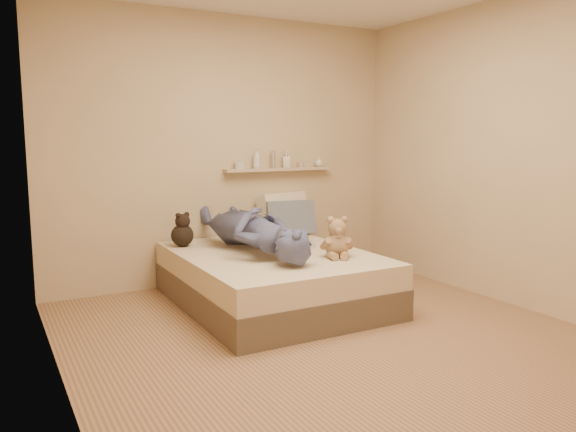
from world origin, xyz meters
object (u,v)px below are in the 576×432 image
bed (272,278)px  wall_shelf (279,169)px  teddy_bear (337,240)px  pillow_grey (290,218)px  game_console (305,245)px  dark_plush (182,232)px  pillow_cream (284,213)px  person (253,229)px

bed → wall_shelf: wall_shelf is taller
teddy_bear → pillow_grey: bearing=80.8°
game_console → wall_shelf: bearing=69.1°
bed → teddy_bear: size_ratio=5.52×
dark_plush → wall_shelf: size_ratio=0.26×
teddy_bear → dark_plush: 1.43m
pillow_cream → pillow_grey: size_ratio=1.10×
person → wall_shelf: wall_shelf is taller
person → pillow_grey: bearing=-140.3°
person → teddy_bear: bearing=131.1°
dark_plush → person: (0.47, -0.49, 0.06)m
dark_plush → person: size_ratio=0.19×
pillow_grey → wall_shelf: 0.53m
teddy_bear → person: 0.75m
bed → dark_plush: bearing=133.1°
person → dark_plush: bearing=-45.7°
game_console → pillow_grey: (0.57, 1.27, 0.01)m
teddy_bear → wall_shelf: 1.44m
person → wall_shelf: size_ratio=1.37×
game_console → person: 0.73m
bed → wall_shelf: size_ratio=1.58×
bed → teddy_bear: 0.68m
bed → pillow_grey: bearing=51.1°
teddy_bear → pillow_cream: pillow_cream is taller
dark_plush → pillow_grey: (1.14, 0.06, 0.04)m
teddy_bear → pillow_grey: 1.13m
bed → teddy_bear: bearing=-48.9°
bed → dark_plush: (-0.59, 0.63, 0.36)m
game_console → person: size_ratio=0.12×
pillow_grey → person: 0.87m
bed → dark_plush: dark_plush is taller
pillow_cream → wall_shelf: (-0.02, 0.08, 0.45)m
pillow_cream → dark_plush: bearing=-170.0°
dark_plush → pillow_cream: (1.15, 0.20, 0.07)m
bed → teddy_bear: (0.38, -0.43, 0.37)m
game_console → wall_shelf: 1.67m
game_console → teddy_bear: 0.42m
game_console → pillow_cream: 1.53m
game_console → pillow_cream: bearing=67.4°
dark_plush → person: 0.68m
bed → dark_plush: 0.93m
wall_shelf → pillow_cream: bearing=-77.0°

